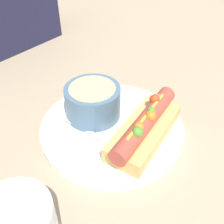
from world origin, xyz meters
name	(u,v)px	position (x,y,z in m)	size (l,w,h in m)	color
ground_plane	(112,131)	(0.00, 0.00, 0.00)	(4.00, 4.00, 0.00)	tan
dinner_plate	(112,128)	(0.00, 0.00, 0.01)	(0.26, 0.26, 0.02)	white
hot_dog	(145,128)	(0.01, -0.06, 0.04)	(0.19, 0.08, 0.06)	#DBAD60
soup_bowl	(92,101)	(0.00, 0.04, 0.05)	(0.10, 0.10, 0.06)	slate
spoon	(81,124)	(-0.04, 0.04, 0.02)	(0.04, 0.15, 0.01)	#B7B7BC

